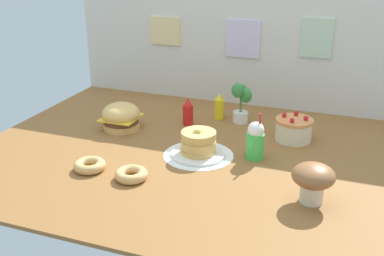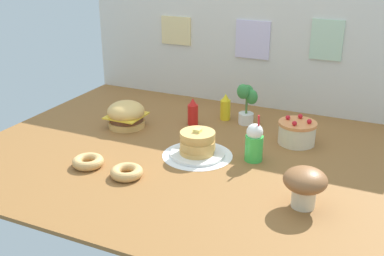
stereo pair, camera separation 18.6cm
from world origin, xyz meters
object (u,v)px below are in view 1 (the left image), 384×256
at_px(layer_cake, 294,129).
at_px(potted_plant, 241,101).
at_px(pancake_stack, 198,144).
at_px(mustard_bottle, 219,107).
at_px(cream_soda_cup, 255,141).
at_px(burger, 121,117).
at_px(donut_pink_glaze, 90,165).
at_px(ketchup_bottle, 188,112).
at_px(donut_chocolate, 131,174).
at_px(mushroom_stool, 313,179).

height_order(layer_cake, potted_plant, potted_plant).
height_order(pancake_stack, potted_plant, potted_plant).
distance_m(pancake_stack, mustard_bottle, 0.58).
relative_size(pancake_stack, mustard_bottle, 1.70).
bearing_deg(cream_soda_cup, burger, 171.65).
bearing_deg(layer_cake, pancake_stack, -139.17).
bearing_deg(donut_pink_glaze, potted_plant, 59.06).
bearing_deg(layer_cake, donut_pink_glaze, -140.89).
height_order(ketchup_bottle, donut_chocolate, ketchup_bottle).
bearing_deg(pancake_stack, cream_soda_cup, 13.75).
distance_m(pancake_stack, donut_chocolate, 0.43).
bearing_deg(burger, potted_plant, 28.81).
bearing_deg(burger, donut_pink_glaze, -78.42).
bearing_deg(donut_chocolate, mustard_bottle, 80.58).
distance_m(burger, donut_pink_glaze, 0.57).
relative_size(layer_cake, donut_pink_glaze, 1.34).
bearing_deg(donut_pink_glaze, mustard_bottle, 66.67).
bearing_deg(donut_pink_glaze, mushroom_stool, 3.77).
distance_m(mustard_bottle, donut_chocolate, 0.96).
distance_m(donut_pink_glaze, potted_plant, 1.07).
xyz_separation_m(mustard_bottle, potted_plant, (0.15, -0.01, 0.06)).
bearing_deg(burger, cream_soda_cup, -8.35).
height_order(ketchup_bottle, mushroom_stool, mushroom_stool).
bearing_deg(mushroom_stool, pancake_stack, 156.11).
bearing_deg(donut_chocolate, ketchup_bottle, 89.76).
bearing_deg(mushroom_stool, layer_cake, 105.36).
distance_m(burger, donut_chocolate, 0.67).
distance_m(burger, potted_plant, 0.76).
bearing_deg(ketchup_bottle, cream_soda_cup, -33.46).
height_order(layer_cake, mushroom_stool, mushroom_stool).
bearing_deg(donut_chocolate, pancake_stack, 59.44).
height_order(ketchup_bottle, donut_pink_glaze, ketchup_bottle).
height_order(burger, potted_plant, potted_plant).
height_order(donut_pink_glaze, donut_chocolate, same).
bearing_deg(mustard_bottle, donut_pink_glaze, -113.33).
bearing_deg(donut_pink_glaze, pancake_stack, 37.34).
relative_size(ketchup_bottle, cream_soda_cup, 0.67).
xyz_separation_m(pancake_stack, mushroom_stool, (0.63, -0.28, 0.05)).
distance_m(pancake_stack, mushroom_stool, 0.69).
bearing_deg(cream_soda_cup, donut_pink_glaze, -150.68).
bearing_deg(layer_cake, potted_plant, 154.22).
xyz_separation_m(burger, layer_cake, (1.02, 0.19, -0.01)).
bearing_deg(burger, pancake_stack, -19.11).
bearing_deg(potted_plant, donut_chocolate, -108.10).
relative_size(cream_soda_cup, potted_plant, 0.98).
distance_m(layer_cake, cream_soda_cup, 0.35).
relative_size(donut_pink_glaze, mushroom_stool, 0.85).
bearing_deg(layer_cake, donut_chocolate, -131.38).
relative_size(cream_soda_cup, donut_chocolate, 1.61).
height_order(cream_soda_cup, donut_chocolate, cream_soda_cup).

